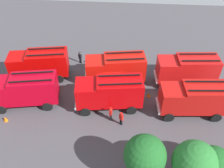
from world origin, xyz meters
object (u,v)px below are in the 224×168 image
object	(u,v)px
tree_2	(195,163)
traffic_cone_2	(5,119)
fire_truck_4	(110,92)
firefighter_2	(97,61)
fire_truck_2	(40,63)
fire_truck_5	(25,89)
fire_truck_3	(195,98)
firefighter_4	(49,85)
traffic_cone_0	(149,94)
traffic_cone_1	(140,65)
firefighter_0	(80,57)
tree_3	(145,156)
tree_1	(213,166)
firefighter_3	(121,118)
firefighter_1	(111,113)
fire_truck_0	(187,69)
fire_truck_1	(116,68)

from	to	relation	value
tree_2	traffic_cone_2	xyz separation A→B (m)	(17.72, -5.58, -3.23)
fire_truck_4	firefighter_2	size ratio (longest dim) A/B	4.26
fire_truck_2	fire_truck_5	xyz separation A→B (m)	(0.09, 4.75, 0.00)
fire_truck_3	firefighter_4	size ratio (longest dim) A/B	4.44
traffic_cone_0	traffic_cone_1	xyz separation A→B (m)	(1.02, -5.59, 0.02)
tree_2	firefighter_0	bearing A→B (deg)	-54.50
firefighter_0	traffic_cone_1	xyz separation A→B (m)	(-8.12, 0.39, -0.62)
firefighter_0	traffic_cone_1	world-z (taller)	firefighter_0
fire_truck_3	tree_3	world-z (taller)	tree_3
fire_truck_5	firefighter_2	size ratio (longest dim) A/B	4.29
tree_1	traffic_cone_0	size ratio (longest dim) A/B	7.72
firefighter_2	firefighter_3	size ratio (longest dim) A/B	1.04
firefighter_0	firefighter_2	size ratio (longest dim) A/B	0.97
firefighter_1	tree_2	distance (m)	9.82
traffic_cone_1	traffic_cone_0	bearing A→B (deg)	100.36
tree_3	traffic_cone_1	bearing A→B (deg)	-89.85
firefighter_4	tree_1	size ratio (longest dim) A/B	0.36
firefighter_1	traffic_cone_1	xyz separation A→B (m)	(-3.10, -9.47, -0.67)
tree_1	traffic_cone_2	size ratio (longest dim) A/B	7.71
fire_truck_0	firefighter_1	bearing A→B (deg)	33.17
traffic_cone_1	fire_truck_5	bearing A→B (deg)	32.21
fire_truck_0	tree_3	distance (m)	14.15
firefighter_2	firefighter_0	bearing A→B (deg)	101.30
fire_truck_2	tree_2	world-z (taller)	tree_2
fire_truck_0	fire_truck_2	bearing A→B (deg)	-3.70
firefighter_1	firefighter_0	bearing A→B (deg)	129.09
traffic_cone_2	firefighter_0	bearing A→B (deg)	-118.48
firefighter_4	firefighter_3	bearing A→B (deg)	24.54
fire_truck_3	tree_2	distance (m)	8.70
firefighter_2	traffic_cone_2	bearing A→B (deg)	168.90
firefighter_0	tree_1	size ratio (longest dim) A/B	0.36
fire_truck_0	fire_truck_2	distance (m)	17.89
fire_truck_2	fire_truck_3	world-z (taller)	same
fire_truck_4	fire_truck_5	bearing A→B (deg)	-5.58
fire_truck_3	firefighter_1	bearing A→B (deg)	7.15
fire_truck_0	firefighter_4	distance (m)	16.52
traffic_cone_2	firefighter_2	bearing A→B (deg)	-129.40
fire_truck_4	tree_1	world-z (taller)	tree_1
fire_truck_5	traffic_cone_0	bearing A→B (deg)	179.54
firefighter_0	tree_1	distance (m)	21.16
tree_2	firefighter_1	bearing A→B (deg)	-44.57
fire_truck_3	firefighter_3	world-z (taller)	fire_truck_3
fire_truck_2	firefighter_1	bearing A→B (deg)	135.83
fire_truck_1	fire_truck_5	distance (m)	10.53
fire_truck_5	firefighter_4	xyz separation A→B (m)	(-1.75, -2.28, -1.23)
tree_3	traffic_cone_2	distance (m)	15.35
firefighter_1	traffic_cone_1	size ratio (longest dim) A/B	2.72
fire_truck_0	tree_2	xyz separation A→B (m)	(1.82, 13.38, 1.38)
fire_truck_2	traffic_cone_1	distance (m)	12.92
tree_2	traffic_cone_2	bearing A→B (deg)	-17.48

